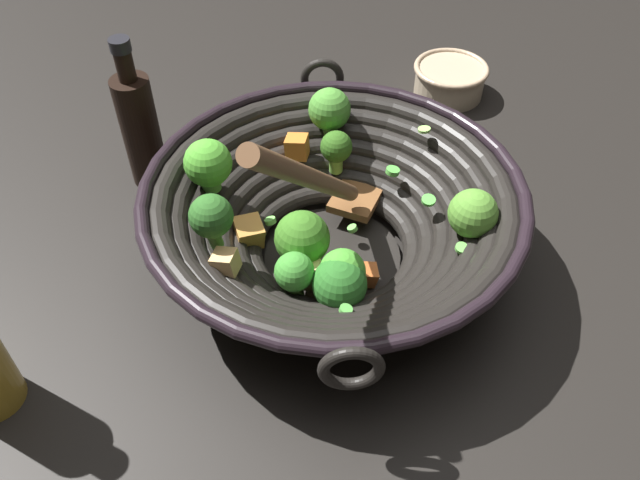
{
  "coord_description": "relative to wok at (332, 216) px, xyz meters",
  "views": [
    {
      "loc": [
        -0.46,
        0.18,
        0.54
      ],
      "look_at": [
        0.01,
        0.01,
        0.03
      ],
      "focal_mm": 36.37,
      "sensor_mm": 36.0,
      "label": 1
    }
  ],
  "objects": [
    {
      "name": "wok",
      "position": [
        0.0,
        0.0,
        0.0
      ],
      "size": [
        0.43,
        0.4,
        0.27
      ],
      "color": "black",
      "rests_on": "ground"
    },
    {
      "name": "prep_bowl",
      "position": [
        0.25,
        -0.28,
        -0.05
      ],
      "size": [
        0.11,
        0.11,
        0.05
      ],
      "color": "tan",
      "rests_on": "ground"
    },
    {
      "name": "ground_plane",
      "position": [
        0.0,
        -0.0,
        -0.07
      ],
      "size": [
        4.0,
        4.0,
        0.0
      ],
      "primitive_type": "plane",
      "color": "black"
    },
    {
      "name": "soy_sauce_bottle",
      "position": [
        0.21,
        0.16,
        0.01
      ],
      "size": [
        0.04,
        0.04,
        0.19
      ],
      "color": "black",
      "rests_on": "ground"
    }
  ]
}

